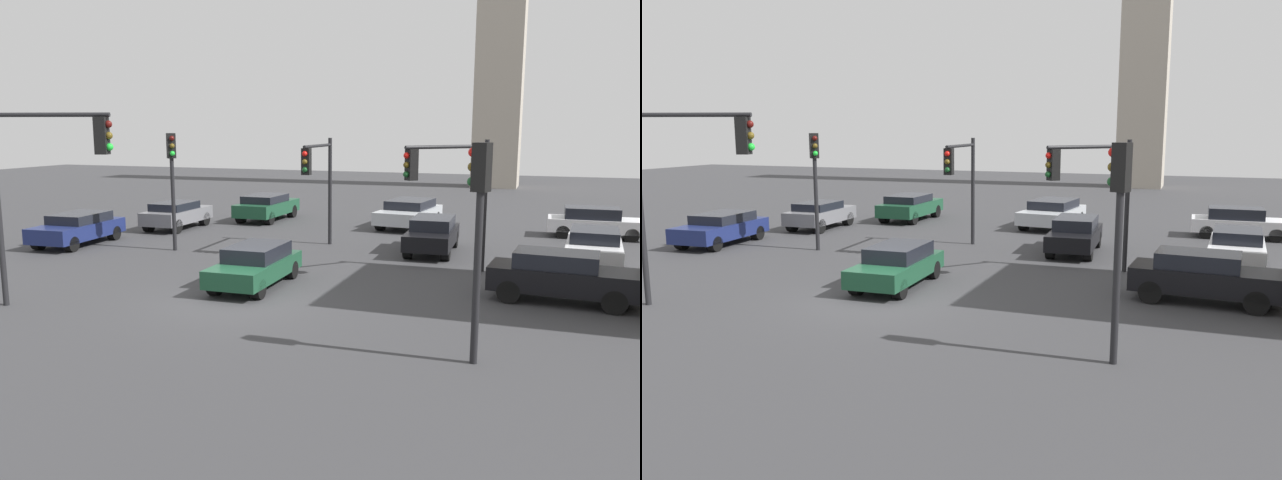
% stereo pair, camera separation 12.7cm
% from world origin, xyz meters
% --- Properties ---
extents(ground_plane, '(109.32, 109.32, 0.00)m').
position_xyz_m(ground_plane, '(0.00, 0.00, 0.00)').
color(ground_plane, '#38383A').
extents(traffic_light_0, '(2.43, 2.60, 4.59)m').
position_xyz_m(traffic_light_0, '(5.17, 5.31, 3.29)').
color(traffic_light_0, black).
rests_on(traffic_light_0, ground_plane).
extents(traffic_light_1, '(3.38, 1.07, 5.70)m').
position_xyz_m(traffic_light_1, '(-4.51, -2.27, 3.98)').
color(traffic_light_1, black).
rests_on(traffic_light_1, ground_plane).
extents(traffic_light_2, '(0.49, 0.40, 4.69)m').
position_xyz_m(traffic_light_2, '(7.09, -2.70, 3.29)').
color(traffic_light_2, black).
rests_on(traffic_light_2, ground_plane).
extents(traffic_light_3, '(0.43, 3.60, 4.56)m').
position_xyz_m(traffic_light_3, '(-0.42, 7.99, 3.24)').
color(traffic_light_3, black).
rests_on(traffic_light_3, ground_plane).
extents(traffic_light_4, '(0.47, 0.47, 4.77)m').
position_xyz_m(traffic_light_4, '(-6.02, 6.14, 3.34)').
color(traffic_light_4, black).
rests_on(traffic_light_4, ground_plane).
extents(car_0, '(2.21, 4.46, 1.35)m').
position_xyz_m(car_0, '(-10.69, 5.86, 0.73)').
color(car_0, navy).
rests_on(car_0, ground_plane).
extents(car_1, '(2.67, 4.95, 1.39)m').
position_xyz_m(car_1, '(1.65, 15.66, 0.75)').
color(car_1, '#ADB2B7').
rests_on(car_1, ground_plane).
extents(car_2, '(4.19, 1.95, 1.48)m').
position_xyz_m(car_2, '(8.84, 3.13, 0.79)').
color(car_2, black).
rests_on(car_2, ground_plane).
extents(car_3, '(4.22, 1.86, 1.39)m').
position_xyz_m(car_3, '(10.35, 15.48, 0.73)').
color(car_3, silver).
rests_on(car_3, ground_plane).
extents(car_4, '(1.95, 4.36, 1.43)m').
position_xyz_m(car_4, '(3.99, 9.33, 0.77)').
color(car_4, black).
rests_on(car_4, ground_plane).
extents(car_5, '(1.93, 4.06, 1.35)m').
position_xyz_m(car_5, '(-9.12, 11.12, 0.74)').
color(car_5, slate).
rests_on(car_5, ground_plane).
extents(car_6, '(1.84, 4.10, 1.32)m').
position_xyz_m(car_6, '(-0.26, 1.84, 0.70)').
color(car_6, '#19472D').
rests_on(car_6, ground_plane).
extents(car_7, '(2.04, 4.24, 1.39)m').
position_xyz_m(car_7, '(9.97, 8.55, 0.74)').
color(car_7, silver).
rests_on(car_7, ground_plane).
extents(car_8, '(2.02, 4.48, 1.41)m').
position_xyz_m(car_8, '(-6.14, 15.35, 0.77)').
color(car_8, '#19472D').
rests_on(car_8, ground_plane).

